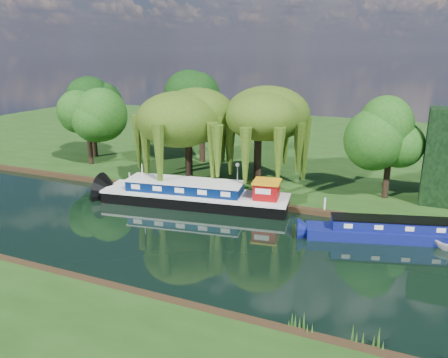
% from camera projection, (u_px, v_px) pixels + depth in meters
% --- Properties ---
extents(ground, '(120.00, 120.00, 0.00)m').
position_uv_depth(ground, '(177.00, 235.00, 31.72)').
color(ground, black).
extents(far_bank, '(120.00, 52.00, 0.45)m').
position_uv_depth(far_bank, '(295.00, 143.00, 61.56)').
color(far_bank, '#19380F').
rests_on(far_bank, ground).
extents(dutch_barge, '(16.62, 6.03, 3.43)m').
position_uv_depth(dutch_barge, '(196.00, 195.00, 37.78)').
color(dutch_barge, black).
rests_on(dutch_barge, ground).
extents(narrowboat, '(11.81, 5.14, 1.71)m').
position_uv_depth(narrowboat, '(391.00, 231.00, 30.89)').
color(narrowboat, navy).
rests_on(narrowboat, ground).
extents(red_dinghy, '(4.03, 3.37, 0.72)m').
position_uv_depth(red_dinghy, '(120.00, 199.00, 39.36)').
color(red_dinghy, maroon).
rests_on(red_dinghy, ground).
extents(willow_left, '(7.18, 7.18, 8.60)m').
position_uv_depth(willow_left, '(188.00, 119.00, 40.89)').
color(willow_left, black).
rests_on(willow_left, far_bank).
extents(willow_right, '(6.95, 6.95, 8.47)m').
position_uv_depth(willow_right, '(258.00, 122.00, 39.68)').
color(willow_right, black).
rests_on(willow_right, far_bank).
extents(tree_far_left, '(5.09, 5.09, 8.20)m').
position_uv_depth(tree_far_left, '(87.00, 115.00, 48.15)').
color(tree_far_left, black).
rests_on(tree_far_left, far_bank).
extents(tree_far_back, '(5.09, 5.09, 8.56)m').
position_uv_depth(tree_far_back, '(91.00, 107.00, 51.47)').
color(tree_far_back, black).
rests_on(tree_far_back, far_bank).
extents(tree_far_mid, '(5.76, 5.76, 9.43)m').
position_uv_depth(tree_far_mid, '(202.00, 105.00, 49.03)').
color(tree_far_mid, black).
rests_on(tree_far_mid, far_bank).
extents(tree_far_right, '(4.64, 4.64, 7.59)m').
position_uv_depth(tree_far_right, '(391.00, 139.00, 36.99)').
color(tree_far_right, black).
rests_on(tree_far_right, far_bank).
extents(lamppost, '(0.36, 0.36, 2.56)m').
position_uv_depth(lamppost, '(237.00, 169.00, 40.08)').
color(lamppost, silver).
rests_on(lamppost, far_bank).
extents(mooring_posts, '(19.16, 0.16, 1.00)m').
position_uv_depth(mooring_posts, '(218.00, 189.00, 39.03)').
color(mooring_posts, silver).
rests_on(mooring_posts, far_bank).
extents(reeds_near, '(33.70, 1.50, 1.10)m').
position_uv_depth(reeds_near, '(222.00, 303.00, 22.29)').
color(reeds_near, '#214D14').
rests_on(reeds_near, ground).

